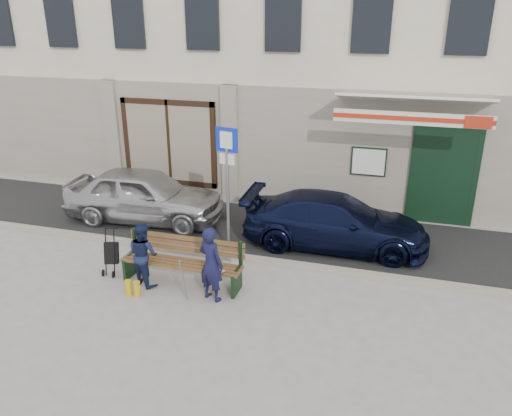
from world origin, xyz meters
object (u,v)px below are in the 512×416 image
at_px(car_silver, 144,195).
at_px(parking_sign, 227,170).
at_px(car_navy, 335,221).
at_px(man, 211,264).
at_px(bench, 180,262).
at_px(stroller, 111,254).
at_px(woman, 143,254).

relative_size(car_silver, parking_sign, 1.43).
xyz_separation_m(car_silver, car_navy, (4.83, -0.15, -0.08)).
bearing_deg(parking_sign, man, -67.13).
relative_size(car_navy, man, 2.86).
xyz_separation_m(parking_sign, bench, (-0.42, -1.66, -1.41)).
xyz_separation_m(bench, stroller, (-1.50, 0.01, -0.04)).
relative_size(man, stroller, 1.53).
relative_size(car_navy, stroller, 4.36).
relative_size(car_silver, car_navy, 0.97).
height_order(car_navy, man, man).
height_order(parking_sign, woman, parking_sign).
relative_size(bench, stroller, 2.55).
bearing_deg(stroller, bench, -17.96).
xyz_separation_m(car_silver, bench, (2.20, -2.70, -0.22)).
xyz_separation_m(car_silver, woman, (1.54, -2.90, -0.04)).
distance_m(bench, man, 0.91).
bearing_deg(parking_sign, stroller, -127.21).
distance_m(parking_sign, bench, 2.22).
xyz_separation_m(car_silver, man, (2.99, -3.05, 0.04)).
height_order(car_navy, parking_sign, parking_sign).
relative_size(car_silver, stroller, 4.22).
relative_size(car_navy, parking_sign, 1.48).
bearing_deg(car_navy, stroller, 120.04).
relative_size(car_silver, man, 2.76).
xyz_separation_m(parking_sign, man, (0.38, -2.01, -1.15)).
distance_m(parking_sign, stroller, 2.92).
height_order(woman, stroller, woman).
distance_m(woman, stroller, 0.90).
xyz_separation_m(car_navy, parking_sign, (-2.21, -0.90, 1.27)).
bearing_deg(car_silver, bench, -144.62).
bearing_deg(stroller, man, -26.44).
relative_size(bench, man, 1.67).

